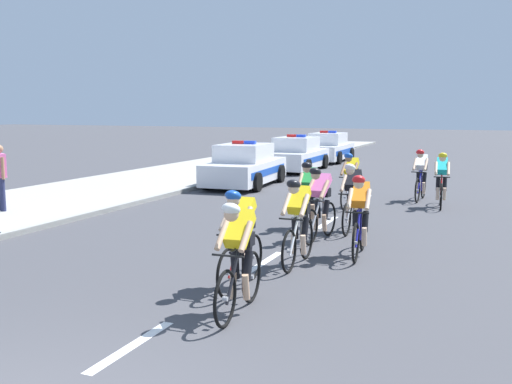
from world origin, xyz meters
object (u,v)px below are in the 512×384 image
at_px(cyclist_second, 240,237).
at_px(cyclist_tenth, 421,174).
at_px(cyclist_fifth, 320,203).
at_px(spectator_back, 0,173).
at_px(cyclist_lead, 238,256).
at_px(cyclist_seventh, 309,194).
at_px(cyclist_fourth, 360,214).
at_px(police_car_third, 328,148).
at_px(cyclist_third, 298,221).
at_px(police_car_nearest, 245,167).
at_px(cyclist_sixth, 352,196).
at_px(cyclist_eighth, 351,180).
at_px(cyclist_ninth, 442,179).
at_px(police_car_second, 297,155).

relative_size(cyclist_second, cyclist_tenth, 1.00).
xyz_separation_m(cyclist_fifth, spectator_back, (-8.26, -0.35, 0.30)).
distance_m(cyclist_second, cyclist_tenth, 9.99).
bearing_deg(cyclist_lead, cyclist_tenth, 85.30).
distance_m(cyclist_lead, cyclist_fifth, 4.66).
bearing_deg(cyclist_lead, cyclist_seventh, 98.87).
xyz_separation_m(cyclist_second, cyclist_fifth, (0.15, 3.61, 0.00)).
distance_m(cyclist_fourth, police_car_third, 20.04).
height_order(cyclist_third, cyclist_fifth, same).
xyz_separation_m(cyclist_third, police_car_nearest, (-5.19, 9.48, -0.11)).
relative_size(cyclist_fourth, cyclist_sixth, 1.00).
distance_m(cyclist_lead, cyclist_seventh, 5.87).
bearing_deg(cyclist_tenth, police_car_nearest, 169.63).
xyz_separation_m(cyclist_second, cyclist_sixth, (0.55, 4.71, 0.00)).
xyz_separation_m(cyclist_third, cyclist_tenth, (0.97, 8.35, 0.00)).
bearing_deg(cyclist_eighth, cyclist_seventh, -94.34).
xyz_separation_m(cyclist_second, cyclist_ninth, (2.03, 8.87, 0.00)).
xyz_separation_m(cyclist_fifth, police_car_nearest, (-4.96, 7.42, -0.11)).
bearing_deg(cyclist_eighth, police_car_third, 108.21).
bearing_deg(spectator_back, cyclist_lead, -26.70).
height_order(cyclist_fourth, cyclist_fifth, same).
relative_size(police_car_nearest, police_car_second, 1.02).
bearing_deg(police_car_third, cyclist_seventh, -75.59).
relative_size(cyclist_second, cyclist_fourth, 1.00).
bearing_deg(cyclist_tenth, police_car_third, 117.56).
bearing_deg(cyclist_third, police_car_third, 104.44).
distance_m(cyclist_seventh, cyclist_tenth, 5.45).
bearing_deg(cyclist_lead, police_car_third, 103.02).
xyz_separation_m(cyclist_fourth, police_car_second, (-6.02, 14.07, -0.11)).
relative_size(cyclist_seventh, cyclist_ninth, 1.00).
bearing_deg(cyclist_fourth, police_car_second, 113.14).
bearing_deg(police_car_second, police_car_third, 90.00).
xyz_separation_m(cyclist_fourth, cyclist_ninth, (0.83, 6.28, 0.00)).
bearing_deg(cyclist_eighth, cyclist_fifth, -84.81).
bearing_deg(cyclist_second, cyclist_lead, -66.93).
height_order(cyclist_sixth, cyclist_eighth, same).
bearing_deg(cyclist_seventh, cyclist_fifth, -62.15).
xyz_separation_m(cyclist_lead, cyclist_third, (-0.07, 2.60, 0.00)).
bearing_deg(cyclist_ninth, cyclist_tenth, 123.54).
distance_m(cyclist_fifth, cyclist_seventh, 1.30).
height_order(cyclist_seventh, cyclist_tenth, same).
bearing_deg(police_car_nearest, police_car_second, 90.01).
height_order(cyclist_seventh, cyclist_eighth, same).
distance_m(cyclist_fourth, cyclist_ninth, 6.34).
height_order(cyclist_second, cyclist_sixth, same).
distance_m(police_car_nearest, police_car_second, 5.64).
relative_size(cyclist_second, cyclist_ninth, 1.00).
relative_size(cyclist_seventh, cyclist_tenth, 1.00).
relative_size(cyclist_fourth, cyclist_fifth, 1.00).
height_order(cyclist_fifth, police_car_second, police_car_second).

